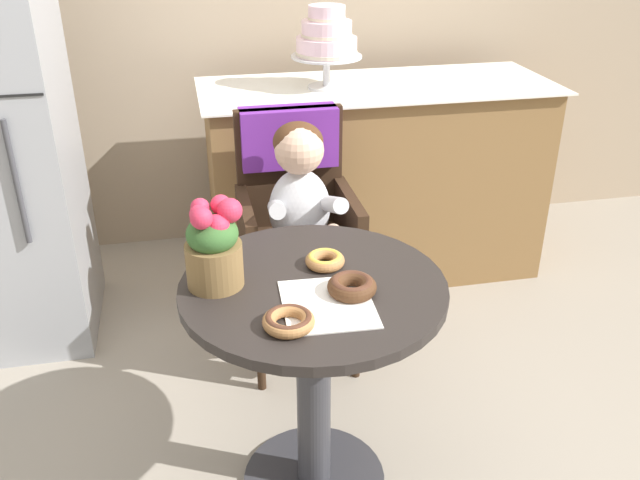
{
  "coord_description": "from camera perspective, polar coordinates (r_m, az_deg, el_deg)",
  "views": [
    {
      "loc": [
        -0.3,
        -1.53,
        1.65
      ],
      "look_at": [
        0.05,
        0.15,
        0.77
      ],
      "focal_mm": 38.23,
      "sensor_mm": 36.0,
      "label": 1
    }
  ],
  "objects": [
    {
      "name": "display_counter",
      "position": [
        3.19,
        4.58,
        5.02
      ],
      "size": [
        1.56,
        0.62,
        0.9
      ],
      "color": "olive",
      "rests_on": "ground"
    },
    {
      "name": "paper_napkin",
      "position": [
        1.73,
        0.65,
        -5.37
      ],
      "size": [
        0.24,
        0.27,
        0.0
      ],
      "primitive_type": "cube",
      "rotation": [
        0.0,
        0.0,
        -0.05
      ],
      "color": "white",
      "rests_on": "cafe_table"
    },
    {
      "name": "tiered_cake_stand",
      "position": [
        2.95,
        0.56,
        16.46
      ],
      "size": [
        0.3,
        0.3,
        0.34
      ],
      "color": "silver",
      "rests_on": "display_counter"
    },
    {
      "name": "ground_plane",
      "position": [
        2.27,
        -0.49,
        -19.45
      ],
      "size": [
        8.0,
        8.0,
        0.0
      ],
      "primitive_type": "plane",
      "color": "gray"
    },
    {
      "name": "donut_front",
      "position": [
        1.76,
        2.69,
        -3.84
      ],
      "size": [
        0.13,
        0.13,
        0.04
      ],
      "color": "#4C2D19",
      "rests_on": "cafe_table"
    },
    {
      "name": "flower_vase",
      "position": [
        1.78,
        -8.88,
        -0.42
      ],
      "size": [
        0.16,
        0.15,
        0.24
      ],
      "color": "brown",
      "rests_on": "cafe_table"
    },
    {
      "name": "cafe_table",
      "position": [
        1.94,
        -0.55,
        -9.05
      ],
      "size": [
        0.72,
        0.72,
        0.72
      ],
      "color": "#282321",
      "rests_on": "ground"
    },
    {
      "name": "donut_side",
      "position": [
        1.89,
        0.42,
        -1.66
      ],
      "size": [
        0.11,
        0.11,
        0.03
      ],
      "color": "#AD7542",
      "rests_on": "cafe_table"
    },
    {
      "name": "donut_mid",
      "position": [
        1.64,
        -2.64,
        -6.73
      ],
      "size": [
        0.13,
        0.13,
        0.03
      ],
      "color": "#AD7542",
      "rests_on": "cafe_table"
    },
    {
      "name": "wicker_chair",
      "position": [
        2.53,
        -2.2,
        3.59
      ],
      "size": [
        0.42,
        0.45,
        0.95
      ],
      "rotation": [
        0.0,
        0.0,
        -0.07
      ],
      "color": "#332114",
      "rests_on": "ground"
    },
    {
      "name": "seated_child",
      "position": [
        2.38,
        -1.57,
        2.97
      ],
      "size": [
        0.27,
        0.32,
        0.73
      ],
      "color": "silver",
      "rests_on": "ground"
    }
  ]
}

